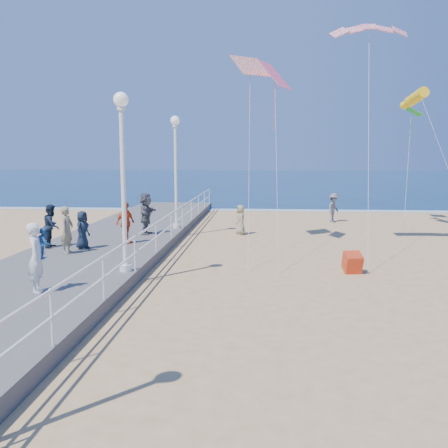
# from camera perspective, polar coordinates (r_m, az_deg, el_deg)

# --- Properties ---
(ground) EXTENTS (160.00, 160.00, 0.00)m
(ground) POSITION_cam_1_polar(r_m,az_deg,el_deg) (15.11, 8.96, -7.17)
(ground) COLOR tan
(ground) RESTS_ON ground
(ocean) EXTENTS (160.00, 90.00, 0.05)m
(ocean) POSITION_cam_1_polar(r_m,az_deg,el_deg) (79.65, 5.36, 5.09)
(ocean) COLOR #0C2A4D
(ocean) RESTS_ON ground
(surf_line) EXTENTS (160.00, 1.20, 0.04)m
(surf_line) POSITION_cam_1_polar(r_m,az_deg,el_deg) (35.29, 6.41, 1.56)
(surf_line) COLOR white
(surf_line) RESTS_ON ground
(boardwalk) EXTENTS (5.00, 44.00, 0.40)m
(boardwalk) POSITION_cam_1_polar(r_m,az_deg,el_deg) (16.28, -18.50, -5.67)
(boardwalk) COLOR slate
(boardwalk) RESTS_ON ground
(railing) EXTENTS (0.05, 42.00, 0.55)m
(railing) POSITION_cam_1_polar(r_m,az_deg,el_deg) (15.28, -10.18, -2.23)
(railing) COLOR white
(railing) RESTS_ON boardwalk
(lamp_post_mid) EXTENTS (0.44, 0.44, 5.32)m
(lamp_post_mid) POSITION_cam_1_polar(r_m,az_deg,el_deg) (15.13, -11.51, 6.82)
(lamp_post_mid) COLOR white
(lamp_post_mid) RESTS_ON boardwalk
(lamp_post_far) EXTENTS (0.44, 0.44, 5.32)m
(lamp_post_far) POSITION_cam_1_polar(r_m,az_deg,el_deg) (23.91, -5.55, 7.29)
(lamp_post_far) COLOR white
(lamp_post_far) RESTS_ON boardwalk
(woman_holding_toddler) EXTENTS (0.57, 0.74, 1.81)m
(woman_holding_toddler) POSITION_cam_1_polar(r_m,az_deg,el_deg) (13.63, -20.61, -3.62)
(woman_holding_toddler) COLOR white
(woman_holding_toddler) RESTS_ON boardwalk
(toddler_held) EXTENTS (0.39, 0.46, 0.81)m
(toddler_held) POSITION_cam_1_polar(r_m,az_deg,el_deg) (13.64, -19.85, -2.06)
(toddler_held) COLOR #357DC8
(toddler_held) RESTS_ON boardwalk
(spectator_3) EXTENTS (0.79, 1.05, 1.66)m
(spectator_3) POSITION_cam_1_polar(r_m,az_deg,el_deg) (20.17, -11.21, 0.14)
(spectator_3) COLOR #DE4A1B
(spectator_3) RESTS_ON boardwalk
(spectator_4) EXTENTS (0.58, 0.77, 1.44)m
(spectator_4) POSITION_cam_1_polar(r_m,az_deg,el_deg) (19.39, -15.88, -0.66)
(spectator_4) COLOR #172233
(spectator_4) RESTS_ON boardwalk
(spectator_5) EXTENTS (0.59, 1.73, 1.85)m
(spectator_5) POSITION_cam_1_polar(r_m,az_deg,el_deg) (22.38, -8.92, 1.19)
(spectator_5) COLOR #515255
(spectator_5) RESTS_ON boardwalk
(spectator_6) EXTENTS (0.46, 0.65, 1.69)m
(spectator_6) POSITION_cam_1_polar(r_m,az_deg,el_deg) (18.63, -17.50, -0.66)
(spectator_6) COLOR gray
(spectator_6) RESTS_ON boardwalk
(spectator_7) EXTENTS (0.70, 0.85, 1.64)m
(spectator_7) POSITION_cam_1_polar(r_m,az_deg,el_deg) (20.12, -19.09, -0.20)
(spectator_7) COLOR #1A273A
(spectator_7) RESTS_ON boardwalk
(beach_walker_a) EXTENTS (1.09, 1.26, 1.69)m
(beach_walker_a) POSITION_cam_1_polar(r_m,az_deg,el_deg) (29.79, 12.42, 1.84)
(beach_walker_a) COLOR slate
(beach_walker_a) RESTS_ON ground
(beach_walker_c) EXTENTS (0.66, 0.83, 1.47)m
(beach_walker_c) POSITION_cam_1_polar(r_m,az_deg,el_deg) (24.53, 1.91, 0.48)
(beach_walker_c) COLOR #9A956A
(beach_walker_c) RESTS_ON ground
(box_kite) EXTENTS (0.64, 0.78, 0.74)m
(box_kite) POSITION_cam_1_polar(r_m,az_deg,el_deg) (17.14, 14.46, -4.49)
(box_kite) COLOR red
(box_kite) RESTS_ON ground
(kite_parafoil) EXTENTS (3.01, 0.94, 0.65)m
(kite_parafoil) POSITION_cam_1_polar(r_m,az_deg,el_deg) (21.65, 16.29, 20.82)
(kite_parafoil) COLOR red
(kite_windsock) EXTENTS (1.02, 2.76, 1.10)m
(kite_windsock) POSITION_cam_1_polar(r_m,az_deg,el_deg) (27.82, 21.14, 13.38)
(kite_windsock) COLOR yellow
(kite_diamond_pink) EXTENTS (1.47, 1.73, 1.12)m
(kite_diamond_pink) POSITION_cam_1_polar(r_m,az_deg,el_deg) (21.36, 5.82, 16.61)
(kite_diamond_pink) COLOR #FE5D82
(kite_diamond_green) EXTENTS (1.19, 1.32, 0.61)m
(kite_diamond_green) POSITION_cam_1_polar(r_m,az_deg,el_deg) (30.93, 20.64, 12.04)
(kite_diamond_green) COLOR green
(kite_diamond_redwhite) EXTENTS (1.76, 1.69, 0.94)m
(kite_diamond_redwhite) POSITION_cam_1_polar(r_m,az_deg,el_deg) (22.08, 2.99, 17.59)
(kite_diamond_redwhite) COLOR red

